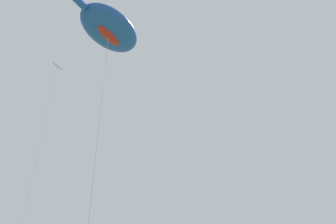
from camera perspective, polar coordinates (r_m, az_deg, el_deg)
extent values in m
ellipsoid|color=blue|center=(19.78, -12.61, 17.13)|extent=(5.24, 4.16, 1.30)
ellipsoid|color=red|center=(19.36, -12.80, 15.95)|extent=(2.17, 1.19, 0.47)
cylinder|color=#B2B2B7|center=(13.71, -14.80, -2.61)|extent=(2.03, 2.02, 15.10)
cube|color=black|center=(32.92, -23.07, 9.27)|extent=(1.10, 0.83, 0.78)
cylinder|color=#B2B2B7|center=(29.99, -26.85, -9.29)|extent=(3.59, 2.54, 21.05)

